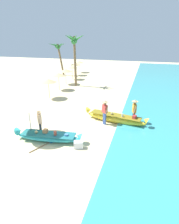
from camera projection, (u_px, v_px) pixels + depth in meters
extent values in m
plane|color=beige|center=(60.00, 133.00, 11.85)|extent=(80.00, 80.00, 0.00)
ellipsoid|color=#33B2BC|center=(49.00, 137.00, 10.93)|extent=(3.85, 1.29, 0.40)
cone|color=#33B2BC|center=(19.00, 131.00, 11.12)|extent=(0.49, 0.55, 0.57)
cone|color=#33B2BC|center=(79.00, 136.00, 10.55)|extent=(0.49, 0.55, 0.57)
cube|color=#1C6267|center=(48.00, 134.00, 10.85)|extent=(3.25, 1.24, 0.04)
cylinder|color=#386699|center=(66.00, 135.00, 10.65)|extent=(0.23, 0.23, 0.10)
cylinder|color=#B74C38|center=(55.00, 133.00, 10.66)|extent=(0.17, 0.17, 0.27)
cube|color=#9E754C|center=(45.00, 131.00, 10.93)|extent=(0.25, 0.27, 0.24)
sphere|color=tan|center=(36.00, 132.00, 10.89)|extent=(0.18, 0.18, 0.18)
ellipsoid|color=yellow|center=(115.00, 119.00, 13.24)|extent=(4.34, 1.50, 0.54)
cone|color=yellow|center=(89.00, 110.00, 14.00)|extent=(0.49, 0.51, 0.52)
cone|color=yellow|center=(146.00, 120.00, 12.24)|extent=(0.49, 0.51, 0.52)
cube|color=olive|center=(115.00, 115.00, 13.14)|extent=(3.67, 1.40, 0.04)
cube|color=#B73333|center=(134.00, 117.00, 12.55)|extent=(0.29, 0.35, 0.23)
cylinder|color=silver|center=(122.00, 115.00, 12.80)|extent=(0.13, 0.13, 0.23)
sphere|color=tan|center=(112.00, 114.00, 13.19)|extent=(0.17, 0.17, 0.17)
cylinder|color=#3D5BA8|center=(105.00, 119.00, 12.83)|extent=(0.14, 0.14, 0.87)
cylinder|color=#3D5BA8|center=(104.00, 118.00, 12.94)|extent=(0.14, 0.14, 0.87)
cube|color=#DB3D38|center=(105.00, 109.00, 12.62)|extent=(0.42, 0.40, 0.55)
cylinder|color=#9E7051|center=(107.00, 110.00, 12.44)|extent=(0.19, 0.20, 0.51)
cylinder|color=#9E7051|center=(103.00, 108.00, 12.80)|extent=(0.19, 0.20, 0.51)
sphere|color=#9E7051|center=(105.00, 103.00, 12.47)|extent=(0.22, 0.22, 0.22)
cylinder|color=tan|center=(105.00, 102.00, 12.44)|extent=(0.44, 0.44, 0.02)
cone|color=tan|center=(105.00, 101.00, 12.41)|extent=(0.26, 0.26, 0.12)
cylinder|color=#333842|center=(40.00, 128.00, 11.50)|extent=(0.14, 0.14, 0.83)
cylinder|color=#333842|center=(41.00, 129.00, 11.38)|extent=(0.14, 0.14, 0.83)
cube|color=beige|center=(39.00, 118.00, 11.18)|extent=(0.39, 0.42, 0.56)
cylinder|color=beige|center=(39.00, 118.00, 11.41)|extent=(0.21, 0.19, 0.51)
cylinder|color=beige|center=(40.00, 121.00, 11.01)|extent=(0.21, 0.19, 0.51)
sphere|color=beige|center=(39.00, 112.00, 11.03)|extent=(0.22, 0.22, 0.22)
cylinder|color=#333842|center=(134.00, 118.00, 12.96)|extent=(0.14, 0.14, 0.81)
cylinder|color=#333842|center=(133.00, 117.00, 13.09)|extent=(0.14, 0.14, 0.81)
cube|color=gold|center=(134.00, 108.00, 12.76)|extent=(0.32, 0.41, 0.60)
cylinder|color=#9E7051|center=(135.00, 110.00, 12.57)|extent=(0.22, 0.15, 0.55)
cylinder|color=#9E7051|center=(133.00, 108.00, 12.99)|extent=(0.22, 0.15, 0.55)
sphere|color=#9E7051|center=(135.00, 103.00, 12.61)|extent=(0.22, 0.22, 0.22)
cylinder|color=tan|center=(135.00, 101.00, 12.58)|extent=(0.44, 0.44, 0.02)
cone|color=tan|center=(135.00, 100.00, 12.55)|extent=(0.26, 0.26, 0.12)
cylinder|color=#B7B7BC|center=(30.00, 118.00, 11.09)|extent=(0.05, 0.05, 2.36)
cone|color=silver|center=(27.00, 102.00, 10.71)|extent=(2.33, 2.33, 0.39)
cylinder|color=#333338|center=(32.00, 135.00, 11.51)|extent=(0.36, 0.36, 0.06)
cylinder|color=#8E6B47|center=(49.00, 89.00, 18.26)|extent=(0.04, 0.04, 1.90)
cone|color=tan|center=(48.00, 81.00, 17.96)|extent=(1.60, 1.60, 0.32)
cylinder|color=#8E6B47|center=(59.00, 82.00, 21.19)|extent=(0.04, 0.04, 1.90)
cone|color=tan|center=(58.00, 75.00, 20.89)|extent=(1.60, 1.60, 0.32)
cylinder|color=#8E6B47|center=(66.00, 77.00, 23.79)|extent=(0.04, 0.04, 1.90)
cone|color=tan|center=(66.00, 70.00, 23.50)|extent=(1.60, 1.60, 0.32)
cylinder|color=#8E6B47|center=(72.00, 73.00, 26.56)|extent=(0.04, 0.04, 1.90)
cone|color=tan|center=(72.00, 67.00, 26.27)|extent=(1.60, 1.60, 0.32)
cylinder|color=#8E6B47|center=(76.00, 69.00, 29.39)|extent=(0.04, 0.04, 1.90)
cone|color=tan|center=(76.00, 64.00, 29.09)|extent=(1.60, 1.60, 0.32)
cylinder|color=#8E6B47|center=(79.00, 67.00, 31.81)|extent=(0.04, 0.04, 1.90)
cone|color=tan|center=(79.00, 62.00, 31.51)|extent=(1.60, 1.60, 0.32)
cylinder|color=brown|center=(61.00, 60.00, 29.03)|extent=(1.03, 0.28, 4.72)
cone|color=#287033|center=(61.00, 45.00, 28.17)|extent=(1.77, 0.40, 0.86)
cone|color=#287033|center=(60.00, 45.00, 28.62)|extent=(0.82, 1.51, 0.92)
cone|color=#287033|center=(56.00, 46.00, 28.66)|extent=(1.46, 1.16, 1.09)
cone|color=#287033|center=(54.00, 45.00, 28.15)|extent=(1.76, 1.39, 0.83)
cone|color=#287033|center=(57.00, 46.00, 27.98)|extent=(0.70, 1.48, 1.09)
cylinder|color=brown|center=(75.00, 62.00, 22.30)|extent=(0.35, 0.28, 5.75)
cone|color=#337F3D|center=(78.00, 38.00, 21.18)|extent=(1.74, 0.42, 1.07)
cone|color=#337F3D|center=(78.00, 39.00, 21.56)|extent=(1.36, 1.45, 1.19)
cone|color=#337F3D|center=(75.00, 39.00, 21.77)|extent=(0.59, 1.64, 1.21)
cone|color=#337F3D|center=(71.00, 38.00, 21.61)|extent=(1.65, 1.03, 1.09)
cone|color=#337F3D|center=(70.00, 38.00, 21.22)|extent=(1.48, 1.11, 1.04)
cone|color=#337F3D|center=(72.00, 38.00, 20.96)|extent=(0.59, 1.53, 0.92)
cone|color=#337F3D|center=(75.00, 38.00, 20.95)|extent=(1.17, 1.41, 0.91)
cube|color=silver|center=(78.00, 145.00, 10.17)|extent=(0.57, 0.47, 0.39)
cylinder|color=#8E6B47|center=(40.00, 147.00, 10.26)|extent=(0.61, 1.31, 0.05)
ellipsoid|color=#2D60B7|center=(50.00, 142.00, 10.76)|extent=(0.41, 0.33, 0.03)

